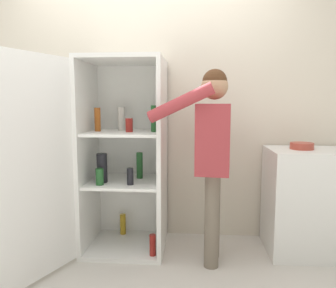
# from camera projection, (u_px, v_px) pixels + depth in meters

# --- Properties ---
(ground_plane) EXTENTS (12.00, 12.00, 0.00)m
(ground_plane) POSITION_uv_depth(u_px,v_px,m) (132.00, 285.00, 2.33)
(ground_plane) COLOR beige
(wall_back) EXTENTS (7.00, 0.06, 2.55)m
(wall_back) POSITION_uv_depth(u_px,v_px,m) (150.00, 104.00, 3.14)
(wall_back) COLOR beige
(wall_back) RESTS_ON ground_plane
(refrigerator) EXTENTS (1.01, 1.27, 1.66)m
(refrigerator) POSITION_uv_depth(u_px,v_px,m) (109.00, 158.00, 2.77)
(refrigerator) COLOR white
(refrigerator) RESTS_ON ground_plane
(person) EXTENTS (0.65, 0.59, 1.55)m
(person) POSITION_uv_depth(u_px,v_px,m) (213.00, 144.00, 2.57)
(person) COLOR #726656
(person) RESTS_ON ground_plane
(counter) EXTENTS (0.69, 0.56, 0.90)m
(counter) POSITION_uv_depth(u_px,v_px,m) (308.00, 201.00, 2.81)
(counter) COLOR white
(counter) RESTS_ON ground_plane
(bowl) EXTENTS (0.19, 0.19, 0.06)m
(bowl) POSITION_uv_depth(u_px,v_px,m) (302.00, 146.00, 2.78)
(bowl) COLOR #B24738
(bowl) RESTS_ON counter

